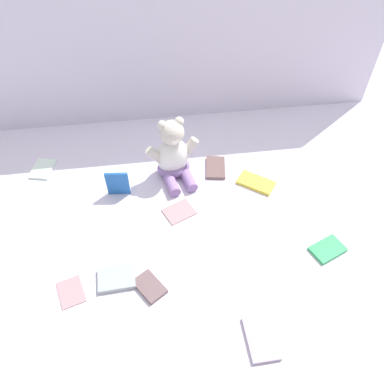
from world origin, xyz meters
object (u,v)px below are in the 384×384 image
at_px(book_case_9, 118,184).
at_px(book_case_3, 117,278).
at_px(teddy_bear, 173,155).
at_px(book_case_0, 43,169).
at_px(book_case_1, 179,211).
at_px(book_case_5, 71,292).
at_px(book_case_4, 328,249).
at_px(book_case_6, 150,287).
at_px(book_case_2, 256,182).
at_px(book_case_7, 216,168).
at_px(book_case_8, 261,338).

bearing_deg(book_case_9, book_case_3, -85.41).
relative_size(teddy_bear, book_case_0, 2.29).
height_order(book_case_1, book_case_5, book_case_1).
distance_m(book_case_0, book_case_5, 0.58).
bearing_deg(book_case_4, book_case_6, -106.75).
height_order(teddy_bear, book_case_4, teddy_bear).
relative_size(book_case_5, book_case_9, 0.90).
height_order(book_case_5, book_case_9, book_case_9).
bearing_deg(teddy_bear, book_case_2, -30.17).
xyz_separation_m(book_case_1, book_case_7, (0.17, 0.20, 0.00)).
height_order(book_case_3, book_case_9, book_case_9).
height_order(book_case_1, book_case_3, book_case_3).
bearing_deg(book_case_3, book_case_8, 56.15).
height_order(book_case_2, book_case_3, book_case_3).
bearing_deg(book_case_6, book_case_0, -89.80).
xyz_separation_m(book_case_0, book_case_4, (0.97, -0.51, 0.00)).
bearing_deg(book_case_0, book_case_6, -42.17).
bearing_deg(book_case_2, book_case_8, -155.20).
height_order(teddy_bear, book_case_8, teddy_bear).
relative_size(book_case_3, book_case_8, 0.87).
height_order(book_case_8, book_case_9, book_case_9).
xyz_separation_m(book_case_4, book_case_7, (-0.30, 0.43, 0.00)).
bearing_deg(book_case_0, book_case_8, -34.71).
xyz_separation_m(book_case_5, book_case_8, (0.53, -0.22, 0.00)).
distance_m(book_case_5, book_case_7, 0.71).
height_order(book_case_4, book_case_8, book_case_8).
bearing_deg(teddy_bear, book_case_9, -171.11).
bearing_deg(teddy_bear, book_case_4, -55.07).
height_order(book_case_1, book_case_7, book_case_7).
bearing_deg(book_case_6, book_case_5, -37.78).
relative_size(book_case_0, book_case_3, 0.96).
bearing_deg(book_case_3, book_case_1, 135.33).
height_order(book_case_2, book_case_4, book_case_2).
bearing_deg(book_case_8, teddy_bear, 102.91).
bearing_deg(book_case_7, book_case_3, -121.92).
height_order(book_case_7, book_case_8, same).
bearing_deg(teddy_bear, book_case_5, -139.91).
relative_size(book_case_2, book_case_8, 1.05).
relative_size(book_case_7, book_case_8, 0.92).
relative_size(book_case_0, book_case_9, 1.00).
xyz_separation_m(book_case_3, book_case_4, (0.69, 0.02, -0.00)).
distance_m(book_case_3, book_case_4, 0.69).
relative_size(teddy_bear, book_case_3, 2.19).
distance_m(book_case_4, book_case_9, 0.76).
height_order(book_case_0, book_case_7, book_case_7).
bearing_deg(book_case_7, book_case_5, -129.02).
distance_m(teddy_bear, book_case_4, 0.64).
bearing_deg(book_case_9, book_case_4, -20.61).
distance_m(book_case_5, book_case_8, 0.58).
xyz_separation_m(book_case_0, book_case_9, (0.30, -0.17, 0.05)).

